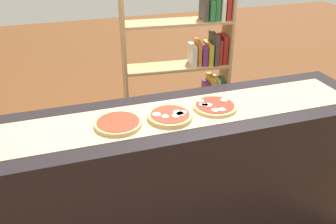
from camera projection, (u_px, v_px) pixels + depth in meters
The scene contains 6 objects.
counter at pixel (168, 183), 2.23m from camera, with size 2.39×0.57×0.93m, color black.
parchment_paper at pixel (168, 115), 2.01m from camera, with size 2.16×0.35×0.00m, color tan.
pizza_plain_0 at pixel (118, 123), 1.90m from camera, with size 0.25×0.25×0.02m.
pizza_mozzarella_1 at pixel (170, 116), 1.97m from camera, with size 0.24×0.24×0.03m.
pizza_mozzarella_2 at pixel (215, 106), 2.08m from camera, with size 0.25×0.25×0.02m.
bookshelf at pixel (192, 64), 3.16m from camera, with size 0.91×0.33×1.52m.
Camera 1 is at (-0.55, -1.68, 1.90)m, focal length 39.67 mm.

